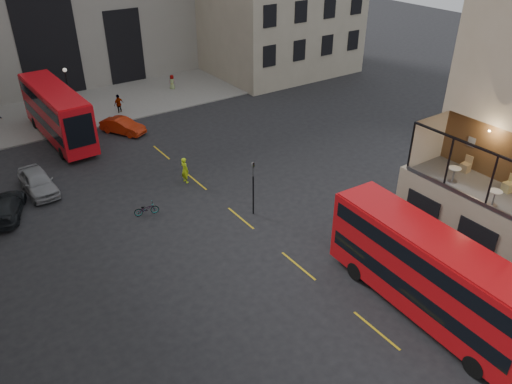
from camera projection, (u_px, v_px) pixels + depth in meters
ground at (404, 314)px, 25.06m from camera, size 140.00×140.00×0.00m
host_frontage at (491, 235)px, 27.11m from camera, size 3.00×11.00×4.50m
cafe_floor at (502, 198)px, 25.95m from camera, size 3.00×10.00×0.10m
pavement_far at (63, 111)px, 49.10m from camera, size 40.00×12.00×0.12m
traffic_light_near at (253, 182)px, 31.88m from camera, size 0.16×0.20×3.80m
street_lamp_b at (71, 100)px, 45.08m from camera, size 0.36×0.36×5.33m
bus_near at (429, 271)px, 24.00m from camera, size 3.08×11.44×4.52m
bus_far at (57, 111)px, 42.19m from camera, size 3.00×11.65×4.62m
car_a at (38, 182)px, 35.21m from camera, size 2.11×4.81×1.61m
car_b at (123, 126)px, 44.24m from camera, size 3.35×4.33×1.37m
car_c at (6, 207)px, 32.51m from camera, size 3.48×5.11×1.37m
bicycle at (146, 209)px, 32.80m from camera, size 1.72×0.95×0.86m
cyclist at (185, 170)px, 36.34m from camera, size 0.59×0.79×1.98m
pedestrian_c at (119, 104)px, 48.31m from camera, size 1.21×0.84×1.90m
pedestrian_d at (172, 82)px, 54.51m from camera, size 0.89×0.95×1.64m
cafe_table_mid at (494, 196)px, 25.02m from camera, size 0.67×0.67×0.83m
cafe_table_far at (454, 172)px, 27.15m from camera, size 0.68×0.68×0.85m
cafe_chair_c at (508, 187)px, 26.33m from camera, size 0.55×0.55×0.97m
cafe_chair_d at (466, 167)px, 28.29m from camera, size 0.49×0.49×0.96m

